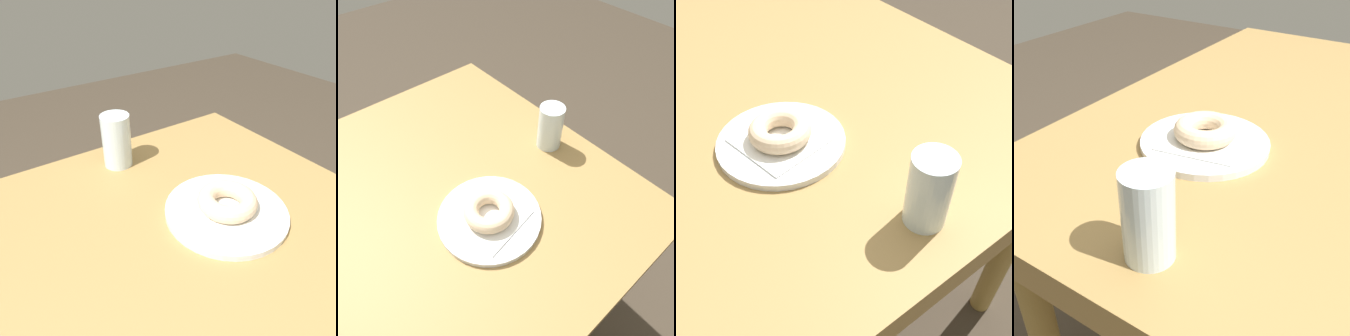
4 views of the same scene
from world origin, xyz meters
The scene contains 6 objects.
ground_plane centered at (0.00, 0.00, 0.00)m, with size 6.00×6.00×0.00m, color #3E3428.
table centered at (0.00, 0.00, 0.62)m, with size 1.10×0.83×0.70m.
plate_sugar_ring centered at (0.20, -0.13, 0.71)m, with size 0.22×0.22×0.01m, color white.
napkin_sugar_ring centered at (0.20, -0.13, 0.72)m, with size 0.13×0.13×0.00m, color white.
donut_sugar_ring centered at (0.20, -0.13, 0.74)m, with size 0.11×0.11×0.03m, color beige.
water_glass centered at (0.46, -0.05, 0.76)m, with size 0.06×0.06×0.12m, color silver.
Camera 2 is at (-0.02, -0.43, 1.28)m, focal length 33.80 mm.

